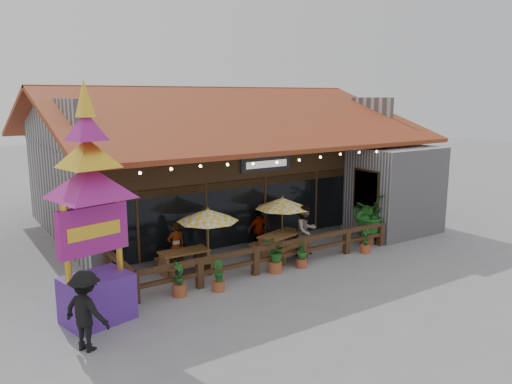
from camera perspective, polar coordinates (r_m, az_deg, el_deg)
ground at (r=18.10m, az=5.70°, el=-7.40°), size 100.00×100.00×0.00m
restaurant_building at (r=23.06m, az=-4.15°, el=2.26°), size 15.50×14.73×6.09m
patio_railing at (r=16.42m, az=0.19°, el=-7.03°), size 10.00×2.60×0.92m
umbrella_left at (r=16.22m, az=-5.53°, el=-2.68°), size 2.52×2.52×2.15m
umbrella_right at (r=18.03m, az=3.04°, el=-1.30°), size 2.64×2.64×2.13m
picnic_table_left at (r=16.45m, az=-8.18°, el=-7.47°), size 1.66×1.45×0.77m
picnic_table_right at (r=17.95m, az=2.86°, el=-5.60°), size 2.13×1.97×0.85m
thai_sign_tower at (r=12.83m, az=-18.42°, el=0.38°), size 2.89×2.89×6.54m
tropical_plant at (r=19.72m, az=12.71°, el=-2.60°), size 1.90×1.83×2.02m
diner_a at (r=16.66m, az=-9.12°, el=-6.16°), size 0.61×0.41×1.65m
diner_b at (r=18.04m, az=5.72°, el=-4.39°), size 0.94×0.75×1.85m
diner_c at (r=18.64m, az=0.32°, el=-4.37°), size 0.93×0.49×1.51m
pedestrian at (r=12.12m, az=-18.86°, el=-12.73°), size 1.22×1.40×1.87m
planter_a at (r=14.73m, az=-8.78°, el=-10.11°), size 0.43×0.41×1.01m
planter_b at (r=14.96m, az=-4.32°, el=-9.71°), size 0.37×0.37×0.92m
planter_c at (r=16.33m, az=2.21°, el=-7.13°), size 0.76×0.69×1.10m
planter_d at (r=16.92m, az=5.26°, el=-7.17°), size 0.47×0.47×0.90m
planter_e at (r=18.78m, az=12.42°, el=-5.70°), size 0.37×0.37×0.91m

